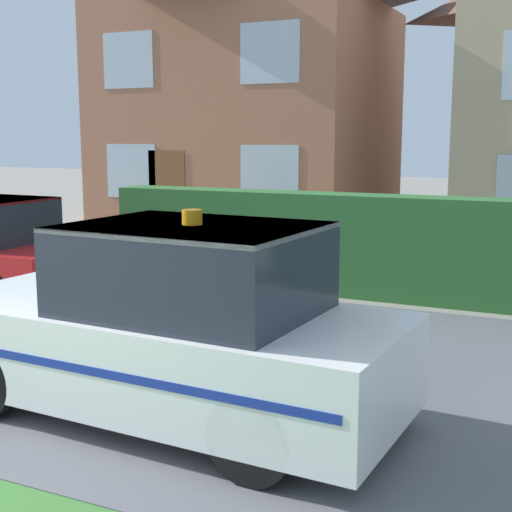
% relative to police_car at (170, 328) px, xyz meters
% --- Properties ---
extents(road_strip, '(28.00, 6.29, 0.01)m').
position_rel_police_car_xyz_m(road_strip, '(-0.79, 1.60, -0.79)').
color(road_strip, '#5B5B60').
rests_on(road_strip, ground).
extents(garden_hedge, '(8.21, 0.69, 1.56)m').
position_rel_police_car_xyz_m(garden_hedge, '(-0.10, 5.39, -0.02)').
color(garden_hedge, '#2D662D').
rests_on(garden_hedge, ground).
extents(police_car, '(4.33, 1.93, 1.83)m').
position_rel_police_car_xyz_m(police_car, '(0.00, 0.00, 0.00)').
color(police_car, black).
rests_on(police_car, road_strip).
extents(house_left, '(7.04, 6.06, 7.82)m').
position_rel_police_car_xyz_m(house_left, '(-5.13, 12.25, 3.18)').
color(house_left, '#A86B4C').
rests_on(house_left, ground).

